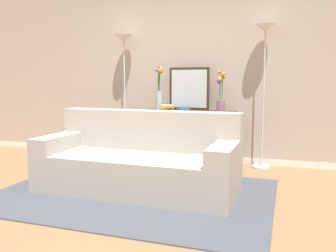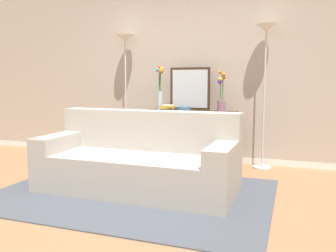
% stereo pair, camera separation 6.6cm
% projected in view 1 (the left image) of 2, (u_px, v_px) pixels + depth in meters
% --- Properties ---
extents(ground_plane, '(16.00, 16.00, 0.02)m').
position_uv_depth(ground_plane, '(125.00, 201.00, 3.66)').
color(ground_plane, '#936B47').
extents(back_wall, '(12.00, 0.15, 2.96)m').
position_uv_depth(back_wall, '(184.00, 65.00, 5.51)').
color(back_wall, white).
rests_on(back_wall, ground).
extents(area_rug, '(2.94, 2.08, 0.01)m').
position_uv_depth(area_rug, '(134.00, 193.00, 3.87)').
color(area_rug, '#474C56').
rests_on(area_rug, ground).
extents(couch, '(2.19, 0.95, 0.88)m').
position_uv_depth(couch, '(140.00, 163.00, 3.98)').
color(couch, '#ADA89E').
rests_on(couch, ground).
extents(console_table, '(1.37, 0.34, 0.80)m').
position_uv_depth(console_table, '(189.00, 127.00, 5.19)').
color(console_table, '#382619').
rests_on(console_table, ground).
extents(floor_lamp_left, '(0.28, 0.28, 1.93)m').
position_uv_depth(floor_lamp_left, '(124.00, 62.00, 5.53)').
color(floor_lamp_left, silver).
rests_on(floor_lamp_left, ground).
extents(floor_lamp_right, '(0.28, 0.28, 1.99)m').
position_uv_depth(floor_lamp_right, '(265.00, 56.00, 4.85)').
color(floor_lamp_right, silver).
rests_on(floor_lamp_right, ground).
extents(wall_mirror, '(0.61, 0.02, 0.63)m').
position_uv_depth(wall_mirror, '(189.00, 89.00, 5.26)').
color(wall_mirror, '#382619').
rests_on(wall_mirror, console_table).
extents(vase_tall_flowers, '(0.13, 0.12, 0.66)m').
position_uv_depth(vase_tall_flowers, '(159.00, 88.00, 5.29)').
color(vase_tall_flowers, silver).
rests_on(vase_tall_flowers, console_table).
extents(vase_short_flowers, '(0.12, 0.13, 0.58)m').
position_uv_depth(vase_short_flowers, '(221.00, 98.00, 4.98)').
color(vase_short_flowers, gray).
rests_on(vase_short_flowers, console_table).
extents(fruit_bowl, '(0.20, 0.20, 0.07)m').
position_uv_depth(fruit_bowl, '(183.00, 109.00, 5.08)').
color(fruit_bowl, '#4C7093').
rests_on(fruit_bowl, console_table).
extents(book_stack, '(0.21, 0.16, 0.09)m').
position_uv_depth(book_stack, '(167.00, 108.00, 5.16)').
color(book_stack, navy).
rests_on(book_stack, console_table).
extents(book_row_under_console, '(0.43, 0.18, 0.13)m').
position_uv_depth(book_row_under_console, '(166.00, 159.00, 5.36)').
color(book_row_under_console, navy).
rests_on(book_row_under_console, ground).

